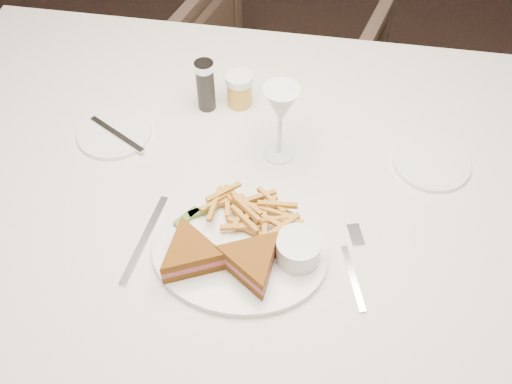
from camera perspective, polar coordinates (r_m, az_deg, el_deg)
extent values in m
plane|color=black|center=(1.92, -9.18, -8.12)|extent=(5.00, 5.00, 0.00)
cube|color=silver|center=(1.45, 0.27, -9.08)|extent=(1.60, 1.09, 0.75)
imported|color=#4C392E|center=(2.06, 2.02, 11.55)|extent=(0.77, 0.74, 0.65)
ellipsoid|color=white|center=(1.04, -1.68, -6.17)|extent=(0.33, 0.26, 0.01)
cube|color=silver|center=(1.08, -11.05, -4.63)|extent=(0.04, 0.21, 0.00)
cylinder|color=white|center=(1.28, -13.97, 5.79)|extent=(0.16, 0.16, 0.01)
cylinder|color=white|center=(1.23, 17.11, 2.84)|extent=(0.16, 0.16, 0.01)
cylinder|color=black|center=(1.27, -5.07, 10.54)|extent=(0.04, 0.04, 0.12)
cylinder|color=gold|center=(1.29, -1.68, 10.18)|extent=(0.06, 0.06, 0.08)
cube|color=#436924|center=(1.09, -5.40, -1.89)|extent=(0.05, 0.04, 0.01)
cube|color=#436924|center=(1.08, -6.93, -2.55)|extent=(0.05, 0.05, 0.01)
cylinder|color=white|center=(1.01, 4.23, -5.72)|extent=(0.08, 0.08, 0.05)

